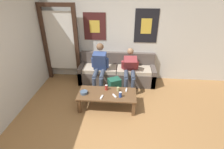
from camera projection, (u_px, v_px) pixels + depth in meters
ground_plane at (110, 136)px, 3.32m from camera, size 18.00×18.00×0.00m
wall_back at (118, 36)px, 4.87m from camera, size 10.00×0.07×2.55m
door_frame at (60, 39)px, 4.83m from camera, size 1.00×0.10×2.15m
couch at (117, 73)px, 5.04m from camera, size 2.14×0.66×0.82m
coffee_table at (107, 95)px, 3.97m from camera, size 1.31×0.59×0.37m
person_seated_adult at (99, 66)px, 4.60m from camera, size 0.47×0.87×1.20m
person_seated_teen at (130, 69)px, 4.60m from camera, size 0.47×0.95×1.04m
backpack at (114, 87)px, 4.51m from camera, size 0.37×0.35×0.43m
ceramic_bowl at (84, 92)px, 3.91m from camera, size 0.17×0.17×0.07m
pillar_candle at (118, 89)px, 4.01m from camera, size 0.06×0.06×0.11m
drink_can_blue at (120, 95)px, 3.79m from camera, size 0.07×0.07×0.12m
drink_can_red at (106, 87)px, 4.05m from camera, size 0.07×0.07×0.12m
game_controller_near_left at (114, 96)px, 3.83m from camera, size 0.10×0.14×0.03m
game_controller_near_right at (126, 90)px, 4.04m from camera, size 0.05×0.15×0.03m
game_controller_far_center at (102, 97)px, 3.79m from camera, size 0.06×0.15×0.03m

